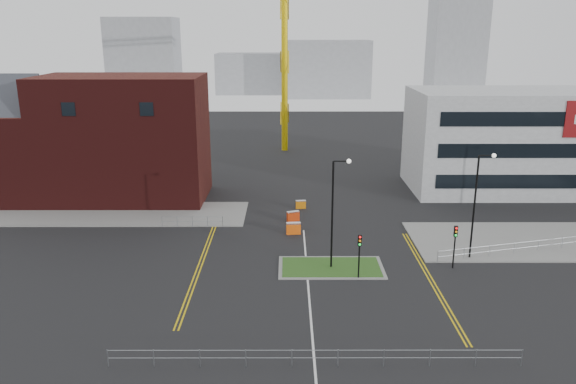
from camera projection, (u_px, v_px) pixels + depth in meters
name	position (u px, v px, depth m)	size (l,w,h in m)	color
ground	(311.00, 316.00, 38.38)	(200.00, 200.00, 0.00)	black
pavement_left	(114.00, 214.00, 59.46)	(28.00, 8.00, 0.12)	slate
pavement_right	(542.00, 241.00, 51.84)	(24.00, 10.00, 0.12)	slate
island_kerb	(331.00, 267.00, 46.05)	(8.60, 4.60, 0.08)	slate
grass_island	(331.00, 267.00, 46.05)	(8.00, 4.00, 0.12)	#2A4E1A
brick_building	(98.00, 140.00, 63.33)	(24.20, 10.07, 14.24)	#401010
office_block	(516.00, 141.00, 67.45)	(25.00, 12.20, 12.00)	#A4A7A9
streetlamp_island	(335.00, 205.00, 44.56)	(1.46, 0.36, 9.18)	black
streetlamp_right_near	(478.00, 198.00, 46.50)	(1.46, 0.36, 9.18)	black
traffic_light_island	(359.00, 248.00, 43.41)	(0.28, 0.33, 3.65)	black
traffic_light_right	(455.00, 239.00, 45.34)	(0.28, 0.33, 3.65)	black
railing_front	(315.00, 354.00, 32.40)	(24.05, 0.05, 1.10)	gray
railing_left	(192.00, 220.00, 55.44)	(6.05, 0.05, 1.10)	gray
railing_right	(539.00, 243.00, 49.23)	(19.05, 5.05, 1.10)	gray
centre_line	(309.00, 302.00, 40.30)	(0.15, 30.00, 0.01)	silver
yellow_left_a	(201.00, 258.00, 47.97)	(0.12, 24.00, 0.01)	gold
yellow_left_b	(204.00, 258.00, 47.97)	(0.12, 24.00, 0.01)	gold
yellow_right_a	(428.00, 278.00, 44.15)	(0.12, 20.00, 0.01)	gold
yellow_right_b	(432.00, 278.00, 44.15)	(0.12, 20.00, 0.01)	gold
skyline_a	(144.00, 60.00, 150.52)	(18.00, 12.00, 22.00)	gray
skyline_b	(327.00, 69.00, 161.03)	(24.00, 12.00, 16.00)	gray
skyline_c	(456.00, 48.00, 154.61)	(14.00, 12.00, 28.00)	gray
skyline_d	(266.00, 73.00, 171.17)	(30.00, 12.00, 12.00)	gray
barrier_left	(293.00, 228.00, 53.57)	(1.40, 0.58, 1.14)	#FB5B0D
barrier_mid	(301.00, 204.00, 61.29)	(1.12, 0.48, 0.91)	orange
barrier_right	(293.00, 216.00, 57.14)	(1.33, 0.85, 1.07)	red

